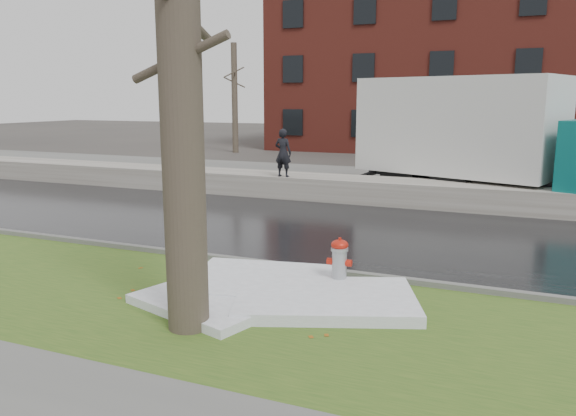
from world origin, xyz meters
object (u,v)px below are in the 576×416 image
at_px(tree, 180,64).
at_px(box_truck, 497,137).
at_px(worker, 283,153).
at_px(fire_hydrant, 339,261).

xyz_separation_m(tree, box_truck, (3.46, 12.27, -1.61)).
height_order(tree, box_truck, tree).
height_order(tree, worker, tree).
distance_m(box_truck, worker, 6.69).
bearing_deg(tree, worker, 105.77).
xyz_separation_m(fire_hydrant, worker, (-4.35, 7.78, 1.01)).
xyz_separation_m(fire_hydrant, tree, (-1.47, -2.44, 3.17)).
relative_size(box_truck, worker, 7.56).
relative_size(fire_hydrant, box_truck, 0.08).
bearing_deg(fire_hydrant, tree, -124.94).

